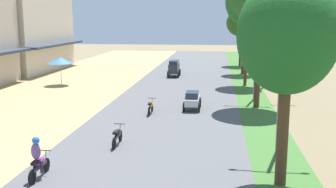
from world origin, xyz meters
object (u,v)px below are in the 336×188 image
at_px(car_sedan_silver, 192,99).
at_px(motorbike_ahead_second, 117,135).
at_px(median_tree_third, 248,2).
at_px(utility_pole_far, 292,32).
at_px(vendor_umbrella, 60,60).
at_px(streetlamp_near, 281,61).
at_px(utility_pole_near, 269,32).
at_px(median_tree_fourth, 245,5).
at_px(motorbike_ahead_third, 151,106).
at_px(median_tree_fifth, 241,23).
at_px(median_tree_nearest, 288,36).
at_px(motorbike_foreground_rider, 38,159).
at_px(car_van_charcoal, 174,67).
at_px(streetlamp_mid, 256,40).

distance_m(car_sedan_silver, motorbike_ahead_second, 8.79).
xyz_separation_m(median_tree_third, utility_pole_far, (3.04, -4.89, -2.43)).
distance_m(vendor_umbrella, motorbike_ahead_second, 19.48).
bearing_deg(car_sedan_silver, vendor_umbrella, 145.00).
relative_size(utility_pole_far, car_sedan_silver, 4.28).
xyz_separation_m(streetlamp_near, utility_pole_near, (1.84, 20.25, 0.59)).
distance_m(median_tree_fourth, motorbike_ahead_third, 22.71).
height_order(median_tree_fifth, utility_pole_far, utility_pole_far).
bearing_deg(motorbike_ahead_second, streetlamp_near, -0.10).
relative_size(median_tree_nearest, median_tree_third, 0.78).
bearing_deg(median_tree_fourth, car_sedan_silver, -103.14).
bearing_deg(median_tree_fifth, utility_pole_far, -82.44).
xyz_separation_m(utility_pole_far, motorbike_foreground_rider, (-12.12, -18.40, -4.18)).
relative_size(median_tree_fifth, motorbike_ahead_second, 3.99).
xyz_separation_m(vendor_umbrella, median_tree_nearest, (16.41, -20.70, 3.10)).
height_order(utility_pole_near, car_van_charcoal, utility_pole_near).
relative_size(utility_pole_far, motorbike_foreground_rider, 5.38).
relative_size(median_tree_fourth, motorbike_foreground_rider, 5.34).
relative_size(median_tree_third, motorbike_foreground_rider, 5.33).
relative_size(median_tree_fifth, streetlamp_mid, 0.95).
distance_m(median_tree_nearest, utility_pole_near, 24.07).
distance_m(median_tree_fourth, utility_pole_near, 7.58).
xyz_separation_m(median_tree_third, streetlamp_near, (0.25, -18.92, -3.26)).
bearing_deg(car_sedan_silver, utility_pole_far, 38.89).
bearing_deg(utility_pole_near, motorbike_foreground_rider, -114.41).
relative_size(median_tree_third, streetlamp_near, 1.35).
bearing_deg(car_van_charcoal, streetlamp_near, -73.00).
bearing_deg(motorbike_ahead_second, car_sedan_silver, 69.83).
bearing_deg(median_tree_nearest, utility_pole_near, 84.66).
distance_m(utility_pole_near, motorbike_foreground_rider, 27.31).
height_order(median_tree_third, median_tree_fourth, median_tree_fourth).
height_order(median_tree_nearest, motorbike_foreground_rider, median_tree_nearest).
relative_size(streetlamp_near, motorbike_ahead_second, 3.96).
bearing_deg(car_sedan_silver, motorbike_ahead_second, -110.17).
bearing_deg(median_tree_third, streetlamp_mid, -87.87).
bearing_deg(median_tree_nearest, motorbike_foreground_rider, -175.85).
relative_size(streetlamp_mid, utility_pole_near, 0.83).
height_order(motorbike_foreground_rider, motorbike_ahead_second, motorbike_foreground_rider).
distance_m(median_tree_third, median_tree_fifth, 15.71).
height_order(median_tree_fourth, motorbike_ahead_third, median_tree_fourth).
relative_size(median_tree_fourth, motorbike_ahead_second, 5.34).
bearing_deg(motorbike_ahead_third, streetlamp_near, -43.79).
relative_size(vendor_umbrella, median_tree_nearest, 0.34).
bearing_deg(median_tree_fifth, vendor_umbrella, -133.94).
distance_m(streetlamp_near, utility_pole_near, 20.34).
height_order(median_tree_fifth, motorbike_ahead_third, median_tree_fifth).
bearing_deg(car_van_charcoal, motorbike_foreground_rider, -94.30).
height_order(median_tree_nearest, motorbike_ahead_second, median_tree_nearest).
xyz_separation_m(median_tree_nearest, motorbike_ahead_third, (-6.48, 10.31, -4.84)).
height_order(median_tree_nearest, car_van_charcoal, median_tree_nearest).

